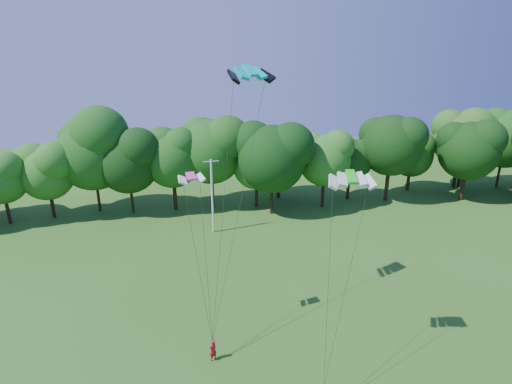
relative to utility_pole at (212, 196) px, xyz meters
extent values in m
cylinder|color=silver|center=(0.00, 0.00, -0.11)|extent=(0.22, 0.22, 8.72)
cube|color=silver|center=(0.00, 0.00, 4.03)|extent=(1.75, 0.20, 0.08)
imported|color=#A5151F|center=(-1.66, -20.72, -3.68)|extent=(0.68, 0.63, 1.57)
cube|color=#05A8A8|center=(1.96, -14.66, 14.07)|extent=(3.50, 2.49, 0.82)
cube|color=green|center=(6.65, -22.05, 8.41)|extent=(2.77, 1.55, 0.61)
cube|color=#E23E9A|center=(-2.43, -17.38, 7.56)|extent=(1.87, 1.21, 0.41)
cylinder|color=#322313|center=(7.88, 4.49, -2.12)|extent=(0.48, 0.48, 4.69)
ellipsoid|color=black|center=(7.88, 4.49, 4.06)|extent=(9.38, 9.38, 10.23)
cylinder|color=black|center=(38.24, 10.03, -2.23)|extent=(0.53, 0.53, 4.47)
ellipsoid|color=#285219|center=(38.24, 10.03, 3.67)|extent=(8.95, 8.95, 9.76)
camera|label=1|loc=(-2.71, -42.76, 15.01)|focal=28.00mm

